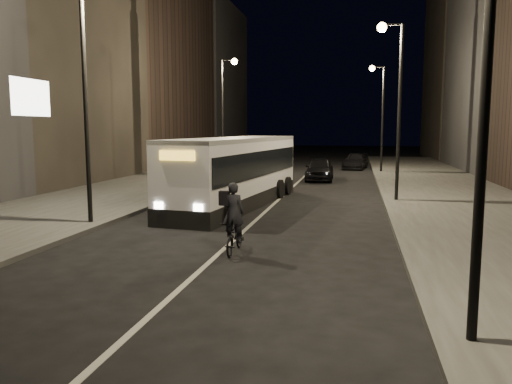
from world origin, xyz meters
The scene contains 14 objects.
ground centered at (0.00, 0.00, 0.00)m, with size 180.00×180.00×0.00m, color black.
sidewalk_right centered at (8.50, 14.00, 0.08)m, with size 7.00×70.00×0.16m, color #363633.
sidewalk_left centered at (-8.50, 14.00, 0.08)m, with size 7.00×70.00×0.16m, color #363633.
building_row_left centered at (-16.00, 28.50, 11.00)m, with size 8.00×61.00×22.00m, color black.
streetlight_right_near centered at (5.33, -4.00, 5.36)m, with size 1.20×0.44×8.12m.
streetlight_right_mid centered at (5.33, 12.00, 5.36)m, with size 1.20×0.44×8.12m.
streetlight_right_far centered at (5.33, 28.00, 5.36)m, with size 1.20×0.44×8.12m.
streetlight_left_near centered at (-5.33, 4.00, 5.36)m, with size 1.20×0.44×8.12m.
streetlight_left_far centered at (-5.33, 22.00, 5.36)m, with size 1.20×0.44×8.12m.
city_bus centered at (-1.60, 9.75, 1.68)m, with size 3.78×11.63×3.08m.
cyclist_on_bicycle centered at (0.41, 1.26, 0.68)m, with size 0.64×1.77×2.03m.
car_near centered at (1.28, 21.66, 0.77)m, with size 1.81×4.50×1.53m, color black.
car_mid centered at (-3.05, 23.63, 0.61)m, with size 1.29×3.69×1.22m, color #3D3E40.
car_far centered at (3.60, 31.82, 0.66)m, with size 1.84×4.52×1.31m, color black.
Camera 1 is at (3.74, -12.11, 3.50)m, focal length 35.00 mm.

